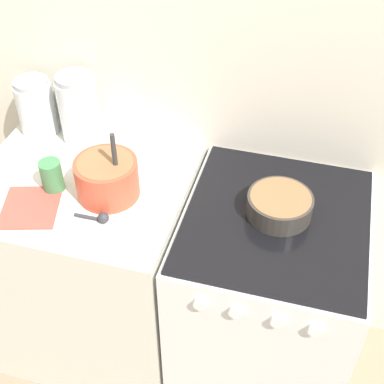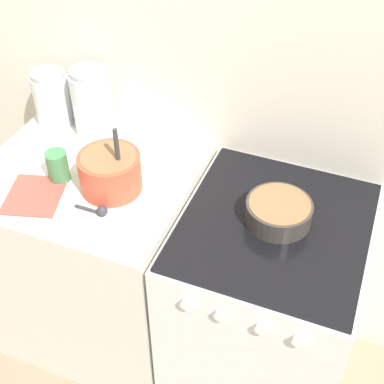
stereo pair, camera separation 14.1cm
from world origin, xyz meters
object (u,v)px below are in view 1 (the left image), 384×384
mixing_bowl (107,176)px  baking_pan (280,205)px  stove (265,302)px  storage_jar_middle (80,113)px  storage_jar_left (37,110)px  tin_can (52,176)px

mixing_bowl → baking_pan: 0.57m
stove → storage_jar_middle: 0.98m
stove → baking_pan: bearing=87.1°
stove → storage_jar_left: bearing=166.2°
baking_pan → tin_can: (-0.75, -0.08, 0.02)m
stove → storage_jar_middle: (-0.78, 0.23, 0.56)m
stove → mixing_bowl: size_ratio=3.54×
storage_jar_left → mixing_bowl: bearing=-34.7°
baking_pan → tin_can: size_ratio=1.87×
storage_jar_middle → tin_can: size_ratio=2.36×
storage_jar_left → tin_can: (0.20, -0.30, -0.04)m
mixing_bowl → storage_jar_left: bearing=145.3°
baking_pan → storage_jar_middle: bearing=164.4°
mixing_bowl → storage_jar_middle: storage_jar_middle is taller
tin_can → stove: bearing=4.7°
storage_jar_middle → tin_can: 0.30m
storage_jar_middle → mixing_bowl: bearing=-51.7°
storage_jar_left → storage_jar_middle: 0.18m
baking_pan → storage_jar_middle: storage_jar_middle is taller
storage_jar_middle → storage_jar_left: bearing=-180.0°
storage_jar_left → stove: bearing=-13.8°
baking_pan → tin_can: tin_can is taller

